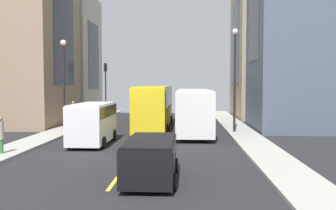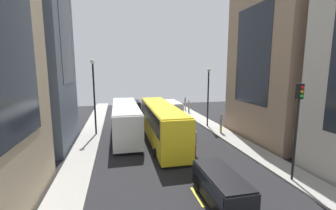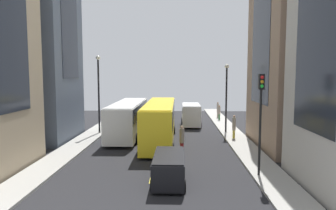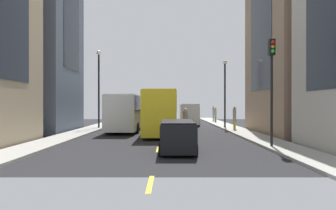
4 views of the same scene
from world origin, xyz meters
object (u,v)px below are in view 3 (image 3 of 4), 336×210
city_bus_white (128,116)px  pedestrian_walking_far (182,139)px  streetcar_yellow (160,119)px  car_black_1 (169,166)px  traffic_light_near_corner (261,106)px  pedestrian_crossing_mid (218,109)px  delivery_van_white (191,113)px  pedestrian_crossing_near (219,112)px  car_black_0 (158,110)px  pedestrian_waiting_curb (234,126)px

city_bus_white → pedestrian_walking_far: (5.23, -6.95, -0.83)m
streetcar_yellow → car_black_1: bearing=-84.0°
streetcar_yellow → traffic_light_near_corner: traffic_light_near_corner is taller
pedestrian_crossing_mid → traffic_light_near_corner: size_ratio=0.35×
city_bus_white → delivery_van_white: city_bus_white is taller
delivery_van_white → pedestrian_crossing_near: delivery_van_white is taller
streetcar_yellow → car_black_0: 17.51m
car_black_0 → pedestrian_crossing_mid: 8.69m
city_bus_white → pedestrian_crossing_mid: (10.40, 12.60, -0.71)m
car_black_1 → traffic_light_near_corner: 6.40m
traffic_light_near_corner → car_black_0: bearing=106.0°
pedestrian_waiting_curb → pedestrian_crossing_near: (0.16, 11.86, -0.13)m
car_black_0 → pedestrian_walking_far: 21.91m
streetcar_yellow → pedestrian_crossing_near: (7.03, 12.99, -0.94)m
city_bus_white → streetcar_yellow: (3.29, -2.71, 0.12)m
delivery_van_white → streetcar_yellow: bearing=-109.6°
pedestrian_crossing_mid → pedestrian_walking_far: size_ratio=0.96×
city_bus_white → pedestrian_crossing_near: bearing=44.9°
streetcar_yellow → delivery_van_white: bearing=70.4°
pedestrian_crossing_near → pedestrian_crossing_mid: bearing=110.8°
delivery_van_white → pedestrian_crossing_near: bearing=46.5°
traffic_light_near_corner → pedestrian_waiting_curb: bearing=88.0°
streetcar_yellow → pedestrian_walking_far: 4.76m
city_bus_white → car_black_0: 14.89m
car_black_0 → pedestrian_crossing_near: bearing=-28.0°
pedestrian_walking_far → car_black_1: bearing=-159.9°
streetcar_yellow → pedestrian_waiting_curb: streetcar_yellow is taller
delivery_van_white → pedestrian_walking_far: 13.23m
delivery_van_white → car_black_0: 9.62m
pedestrian_crossing_near → pedestrian_walking_far: (-5.08, -17.23, -0.01)m
delivery_van_white → pedestrian_walking_far: delivery_van_white is taller
city_bus_white → traffic_light_near_corner: size_ratio=1.97×
city_bus_white → car_black_0: size_ratio=2.77×
car_black_0 → pedestrian_crossing_mid: (8.42, -2.12, 0.33)m
city_bus_white → car_black_0: city_bus_white is taller
city_bus_white → traffic_light_near_corner: (9.77, -12.45, 2.31)m
traffic_light_near_corner → pedestrian_crossing_near: bearing=88.6°
delivery_van_white → pedestrian_crossing_near: size_ratio=2.66×
delivery_van_white → car_black_1: (-2.04, -19.73, -0.55)m
city_bus_white → car_black_1: (4.42, -13.50, -1.05)m
streetcar_yellow → pedestrian_waiting_curb: size_ratio=5.86×
car_black_0 → streetcar_yellow: bearing=-85.7°
car_black_0 → car_black_1: size_ratio=1.00×
streetcar_yellow → car_black_1: 10.92m
delivery_van_white → pedestrian_crossing_mid: 7.49m
streetcar_yellow → traffic_light_near_corner: 11.90m
delivery_van_white → pedestrian_waiting_curb: delivery_van_white is taller
streetcar_yellow → pedestrian_walking_far: size_ratio=5.78×
delivery_van_white → pedestrian_crossing_near: (3.85, 4.06, -0.32)m
pedestrian_crossing_near → pedestrian_waiting_curb: bearing=-67.8°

